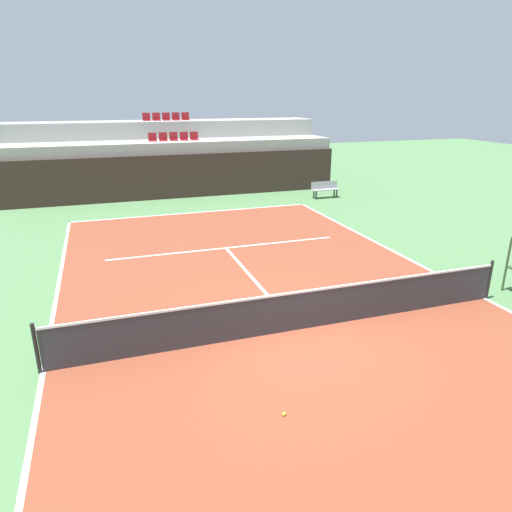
{
  "coord_description": "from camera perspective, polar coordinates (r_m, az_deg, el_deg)",
  "views": [
    {
      "loc": [
        -3.97,
        -8.74,
        5.15
      ],
      "look_at": [
        -0.35,
        2.0,
        1.2
      ],
      "focal_mm": 32.36,
      "sensor_mm": 36.0,
      "label": 1
    }
  ],
  "objects": [
    {
      "name": "ground_plane",
      "position": [
        10.9,
        5.17,
        -9.08
      ],
      "size": [
        80.0,
        80.0,
        0.0
      ],
      "primitive_type": "plane",
      "color": "#477042"
    },
    {
      "name": "court_surface",
      "position": [
        10.89,
        5.17,
        -9.06
      ],
      "size": [
        11.0,
        24.0,
        0.01
      ],
      "primitive_type": "cube",
      "color": "brown",
      "rests_on": "ground_plane"
    },
    {
      "name": "baseline_far",
      "position": [
        21.69,
        -7.57,
        5.34
      ],
      "size": [
        11.0,
        0.1,
        0.0
      ],
      "primitive_type": "cube",
      "color": "white",
      "rests_on": "court_surface"
    },
    {
      "name": "sideline_left",
      "position": [
        10.25,
        -24.82,
        -12.86
      ],
      "size": [
        0.1,
        24.0,
        0.0
      ],
      "primitive_type": "cube",
      "color": "white",
      "rests_on": "court_surface"
    },
    {
      "name": "sideline_right",
      "position": [
        13.84,
        26.41,
        -4.71
      ],
      "size": [
        0.1,
        24.0,
        0.0
      ],
      "primitive_type": "cube",
      "color": "white",
      "rests_on": "court_surface"
    },
    {
      "name": "service_line_far",
      "position": [
        16.48,
        -3.73,
        1.0
      ],
      "size": [
        8.26,
        0.1,
        0.0
      ],
      "primitive_type": "cube",
      "color": "white",
      "rests_on": "court_surface"
    },
    {
      "name": "centre_service_line",
      "position": [
        13.59,
        -0.22,
        -3.0
      ],
      "size": [
        0.1,
        6.4,
        0.0
      ],
      "primitive_type": "cube",
      "color": "white",
      "rests_on": "court_surface"
    },
    {
      "name": "back_wall",
      "position": [
        24.92,
        -9.34,
        9.7
      ],
      "size": [
        17.5,
        0.3,
        2.28
      ],
      "primitive_type": "cube",
      "color": "#33231E",
      "rests_on": "ground_plane"
    },
    {
      "name": "stands_tier_lower",
      "position": [
        26.2,
        -9.89,
        10.76
      ],
      "size": [
        17.5,
        2.4,
        2.85
      ],
      "primitive_type": "cube",
      "color": "#9E9E99",
      "rests_on": "ground_plane"
    },
    {
      "name": "stands_tier_upper",
      "position": [
        28.49,
        -10.74,
        12.32
      ],
      "size": [
        17.5,
        2.4,
        3.79
      ],
      "primitive_type": "cube",
      "color": "#9E9E99",
      "rests_on": "ground_plane"
    },
    {
      "name": "seating_row_lower",
      "position": [
        26.12,
        -10.12,
        14.15
      ],
      "size": [
        2.7,
        0.44,
        0.44
      ],
      "color": "maroon",
      "rests_on": "stands_tier_lower"
    },
    {
      "name": "seating_row_upper",
      "position": [
        28.43,
        -11.03,
        16.38
      ],
      "size": [
        2.7,
        0.44,
        0.44
      ],
      "color": "maroon",
      "rests_on": "stands_tier_upper"
    },
    {
      "name": "tennis_net",
      "position": [
        10.67,
        5.25,
        -6.68
      ],
      "size": [
        11.08,
        0.08,
        1.07
      ],
      "color": "black",
      "rests_on": "court_surface"
    },
    {
      "name": "player_bench",
      "position": [
        24.98,
        8.52,
        8.29
      ],
      "size": [
        1.5,
        0.4,
        0.85
      ],
      "color": "#99999E",
      "rests_on": "ground_plane"
    },
    {
      "name": "tennis_ball_0",
      "position": [
        8.28,
        3.49,
        -18.91
      ],
      "size": [
        0.07,
        0.07,
        0.07
      ],
      "primitive_type": "sphere",
      "color": "#CCE033",
      "rests_on": "court_surface"
    }
  ]
}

